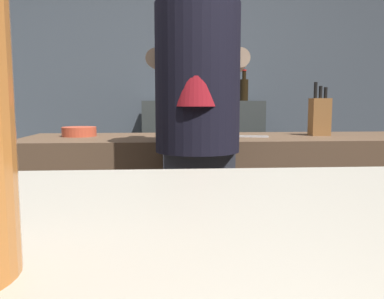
% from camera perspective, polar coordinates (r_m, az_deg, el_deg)
% --- Properties ---
extents(wall_back, '(5.20, 0.10, 2.70)m').
position_cam_1_polar(wall_back, '(3.46, -4.55, 10.71)').
color(wall_back, '#454E58').
rests_on(wall_back, ground).
extents(prep_counter, '(2.10, 0.60, 0.93)m').
position_cam_1_polar(prep_counter, '(2.17, 4.93, -10.49)').
color(prep_counter, brown).
rests_on(prep_counter, ground).
extents(back_shelf, '(0.95, 0.36, 1.13)m').
position_cam_1_polar(back_shelf, '(3.23, 1.47, -3.00)').
color(back_shelf, '#353B3A').
rests_on(back_shelf, ground).
extents(bartender, '(0.46, 0.53, 1.71)m').
position_cam_1_polar(bartender, '(1.60, 0.78, 2.75)').
color(bartender, '#32353F').
rests_on(bartender, ground).
extents(knife_block, '(0.10, 0.08, 0.29)m').
position_cam_1_polar(knife_block, '(2.24, 18.01, 4.65)').
color(knife_block, brown).
rests_on(knife_block, prep_counter).
extents(mixing_bowl, '(0.18, 0.18, 0.05)m').
position_cam_1_polar(mixing_bowl, '(2.16, -16.03, 2.51)').
color(mixing_bowl, '#C64B31').
rests_on(mixing_bowl, prep_counter).
extents(chefs_knife, '(0.24, 0.08, 0.01)m').
position_cam_1_polar(chefs_knife, '(2.04, 7.65, 1.90)').
color(chefs_knife, silver).
rests_on(chefs_knife, prep_counter).
extents(bottle_soy, '(0.06, 0.06, 0.21)m').
position_cam_1_polar(bottle_soy, '(3.16, -1.17, 8.51)').
color(bottle_soy, '#30609E').
rests_on(bottle_soy, back_shelf).
extents(bottle_olive_oil, '(0.05, 0.05, 0.23)m').
position_cam_1_polar(bottle_olive_oil, '(3.19, 1.20, 8.67)').
color(bottle_olive_oil, black).
rests_on(bottle_olive_oil, back_shelf).
extents(bottle_vinegar, '(0.05, 0.05, 0.24)m').
position_cam_1_polar(bottle_vinegar, '(3.21, -3.07, 8.71)').
color(bottle_vinegar, black).
rests_on(bottle_vinegar, back_shelf).
extents(bottle_hot_sauce, '(0.07, 0.07, 0.24)m').
position_cam_1_polar(bottle_hot_sauce, '(3.14, 7.54, 8.72)').
color(bottle_hot_sauce, black).
rests_on(bottle_hot_sauce, back_shelf).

